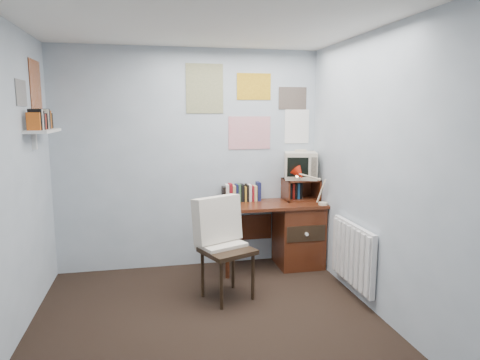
{
  "coord_description": "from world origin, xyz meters",
  "views": [
    {
      "loc": [
        -0.44,
        -3.13,
        1.79
      ],
      "look_at": [
        0.41,
        0.93,
        1.13
      ],
      "focal_mm": 32.0,
      "sensor_mm": 36.0,
      "label": 1
    }
  ],
  "objects_px": {
    "desk_chair": "(227,251)",
    "radiator": "(353,254)",
    "desk": "(293,232)",
    "desk_lamp": "(324,188)",
    "tv_riser": "(301,189)",
    "crt_tv": "(300,164)",
    "wall_shelf": "(43,131)"
  },
  "relations": [
    {
      "from": "desk",
      "to": "desk_lamp",
      "type": "xyz_separation_m",
      "value": [
        0.27,
        -0.21,
        0.54
      ]
    },
    {
      "from": "crt_tv",
      "to": "wall_shelf",
      "type": "relative_size",
      "value": 0.59
    },
    {
      "from": "tv_riser",
      "to": "crt_tv",
      "type": "distance_m",
      "value": 0.3
    },
    {
      "from": "desk",
      "to": "desk_lamp",
      "type": "bearing_deg",
      "value": -38.3
    },
    {
      "from": "tv_riser",
      "to": "wall_shelf",
      "type": "relative_size",
      "value": 0.65
    },
    {
      "from": "desk",
      "to": "desk_chair",
      "type": "bearing_deg",
      "value": -141.26
    },
    {
      "from": "desk_chair",
      "to": "radiator",
      "type": "distance_m",
      "value": 1.23
    },
    {
      "from": "crt_tv",
      "to": "wall_shelf",
      "type": "distance_m",
      "value": 2.77
    },
    {
      "from": "radiator",
      "to": "desk_chair",
      "type": "bearing_deg",
      "value": 171.03
    },
    {
      "from": "crt_tv",
      "to": "radiator",
      "type": "height_order",
      "value": "crt_tv"
    },
    {
      "from": "desk_lamp",
      "to": "tv_riser",
      "type": "distance_m",
      "value": 0.36
    },
    {
      "from": "desk_chair",
      "to": "desk_lamp",
      "type": "xyz_separation_m",
      "value": [
        1.19,
        0.53,
        0.47
      ]
    },
    {
      "from": "desk",
      "to": "wall_shelf",
      "type": "relative_size",
      "value": 1.94
    },
    {
      "from": "desk",
      "to": "tv_riser",
      "type": "distance_m",
      "value": 0.51
    },
    {
      "from": "desk_lamp",
      "to": "wall_shelf",
      "type": "xyz_separation_m",
      "value": [
        -2.84,
        -0.17,
        0.67
      ]
    },
    {
      "from": "desk_chair",
      "to": "wall_shelf",
      "type": "bearing_deg",
      "value": 144.46
    },
    {
      "from": "wall_shelf",
      "to": "radiator",
      "type": "bearing_deg",
      "value": -10.89
    },
    {
      "from": "tv_riser",
      "to": "crt_tv",
      "type": "bearing_deg",
      "value": 104.22
    },
    {
      "from": "tv_riser",
      "to": "radiator",
      "type": "xyz_separation_m",
      "value": [
        0.17,
        -1.04,
        -0.47
      ]
    },
    {
      "from": "radiator",
      "to": "wall_shelf",
      "type": "xyz_separation_m",
      "value": [
        -2.86,
        0.55,
        1.2
      ]
    },
    {
      "from": "desk",
      "to": "desk_chair",
      "type": "relative_size",
      "value": 1.26
    },
    {
      "from": "crt_tv",
      "to": "radiator",
      "type": "bearing_deg",
      "value": -65.84
    },
    {
      "from": "desk_lamp",
      "to": "wall_shelf",
      "type": "distance_m",
      "value": 2.92
    },
    {
      "from": "radiator",
      "to": "crt_tv",
      "type": "bearing_deg",
      "value": 99.38
    },
    {
      "from": "crt_tv",
      "to": "wall_shelf",
      "type": "xyz_separation_m",
      "value": [
        -2.68,
        -0.51,
        0.44
      ]
    },
    {
      "from": "desk_chair",
      "to": "tv_riser",
      "type": "distance_m",
      "value": 1.4
    },
    {
      "from": "desk_chair",
      "to": "desk_lamp",
      "type": "height_order",
      "value": "desk_lamp"
    },
    {
      "from": "desk_chair",
      "to": "tv_riser",
      "type": "xyz_separation_m",
      "value": [
        1.04,
        0.85,
        0.41
      ]
    },
    {
      "from": "desk",
      "to": "desk_lamp",
      "type": "height_order",
      "value": "desk_lamp"
    },
    {
      "from": "desk_chair",
      "to": "tv_riser",
      "type": "height_order",
      "value": "tv_riser"
    },
    {
      "from": "crt_tv",
      "to": "desk",
      "type": "bearing_deg",
      "value": -116.26
    },
    {
      "from": "desk_lamp",
      "to": "crt_tv",
      "type": "xyz_separation_m",
      "value": [
        -0.16,
        0.34,
        0.23
      ]
    }
  ]
}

